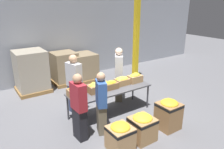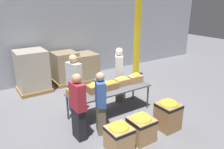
% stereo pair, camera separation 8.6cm
% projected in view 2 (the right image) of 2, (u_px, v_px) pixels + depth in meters
% --- Properties ---
extents(ground_plane, '(30.00, 30.00, 0.00)m').
position_uv_depth(ground_plane, '(110.00, 113.00, 6.49)').
color(ground_plane, slate).
extents(wall_back, '(16.00, 0.08, 4.00)m').
position_uv_depth(wall_back, '(60.00, 31.00, 8.76)').
color(wall_back, '#9399A3').
rests_on(wall_back, ground_plane).
extents(sorting_table, '(2.44, 0.83, 0.78)m').
position_uv_depth(sorting_table, '(110.00, 91.00, 6.25)').
color(sorting_table, '#4C4C51').
rests_on(sorting_table, ground_plane).
extents(banana_box_0, '(0.40, 0.34, 0.26)m').
position_uv_depth(banana_box_0, '(75.00, 91.00, 5.74)').
color(banana_box_0, olive).
rests_on(banana_box_0, sorting_table).
extents(banana_box_1, '(0.39, 0.31, 0.28)m').
position_uv_depth(banana_box_1, '(95.00, 88.00, 5.97)').
color(banana_box_1, olive).
rests_on(banana_box_1, sorting_table).
extents(banana_box_2, '(0.43, 0.31, 0.25)m').
position_uv_depth(banana_box_2, '(110.00, 85.00, 6.21)').
color(banana_box_2, olive).
rests_on(banana_box_2, sorting_table).
extents(banana_box_3, '(0.44, 0.29, 0.25)m').
position_uv_depth(banana_box_3, '(122.00, 81.00, 6.51)').
color(banana_box_3, '#A37A4C').
rests_on(banana_box_3, sorting_table).
extents(banana_box_4, '(0.43, 0.31, 0.30)m').
position_uv_depth(banana_box_4, '(135.00, 78.00, 6.71)').
color(banana_box_4, tan).
rests_on(banana_box_4, sorting_table).
extents(volunteer_0, '(0.34, 0.51, 1.76)m').
position_uv_depth(volunteer_0, '(74.00, 85.00, 6.29)').
color(volunteer_0, '#2D3856').
rests_on(volunteer_0, ground_plane).
extents(volunteer_1, '(0.24, 0.45, 1.65)m').
position_uv_depth(volunteer_1, '(78.00, 108.00, 5.07)').
color(volunteer_1, black).
rests_on(volunteer_1, ground_plane).
extents(volunteer_2, '(0.46, 0.53, 1.77)m').
position_uv_depth(volunteer_2, '(119.00, 75.00, 7.08)').
color(volunteer_2, '#6B604C').
rests_on(volunteer_2, ground_plane).
extents(volunteer_3, '(0.35, 0.48, 1.60)m').
position_uv_depth(volunteer_3, '(101.00, 104.00, 5.32)').
color(volunteer_3, '#6B604C').
rests_on(volunteer_3, ground_plane).
extents(donation_bin_0, '(0.52, 0.52, 0.66)m').
position_uv_depth(donation_bin_0, '(119.00, 136.00, 4.82)').
color(donation_bin_0, tan).
rests_on(donation_bin_0, ground_plane).
extents(donation_bin_1, '(0.55, 0.55, 0.67)m').
position_uv_depth(donation_bin_1, '(141.00, 127.00, 5.15)').
color(donation_bin_1, '#A37A4C').
rests_on(donation_bin_1, ground_plane).
extents(donation_bin_2, '(0.53, 0.53, 0.81)m').
position_uv_depth(donation_bin_2, '(168.00, 114.00, 5.59)').
color(donation_bin_2, olive).
rests_on(donation_bin_2, ground_plane).
extents(support_pillar, '(0.18, 0.18, 4.00)m').
position_uv_depth(support_pillar, '(137.00, 33.00, 8.29)').
color(support_pillar, gold).
rests_on(support_pillar, ground_plane).
extents(pallet_stack_0, '(0.97, 0.97, 1.26)m').
position_uv_depth(pallet_stack_0, '(65.00, 68.00, 8.66)').
color(pallet_stack_0, olive).
rests_on(pallet_stack_0, ground_plane).
extents(pallet_stack_1, '(1.12, 1.12, 1.51)m').
position_uv_depth(pallet_stack_1, '(32.00, 71.00, 7.85)').
color(pallet_stack_1, olive).
rests_on(pallet_stack_1, ground_plane).
extents(pallet_stack_2, '(1.07, 1.07, 1.13)m').
position_uv_depth(pallet_stack_2, '(84.00, 67.00, 9.00)').
color(pallet_stack_2, olive).
rests_on(pallet_stack_2, ground_plane).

